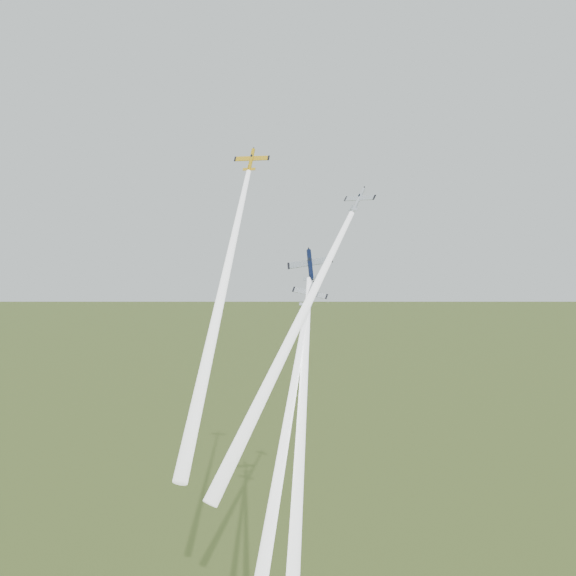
# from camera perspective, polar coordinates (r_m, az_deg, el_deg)

# --- Properties ---
(plane_yellow) EXTENTS (7.96, 6.18, 6.56)m
(plane_yellow) POSITION_cam_1_polar(r_m,az_deg,el_deg) (150.19, -2.93, 10.09)
(plane_yellow) COLOR gold
(smoke_trail_yellow) EXTENTS (6.12, 42.69, 51.92)m
(smoke_trail_yellow) POSITION_cam_1_polar(r_m,az_deg,el_deg) (128.83, -5.47, -1.39)
(smoke_trail_yellow) COLOR white
(plane_navy) EXTENTS (10.68, 7.94, 8.90)m
(plane_navy) POSITION_cam_1_polar(r_m,az_deg,el_deg) (137.41, 1.76, 1.86)
(plane_navy) COLOR black
(smoke_trail_navy) EXTENTS (11.32, 44.21, 54.38)m
(smoke_trail_navy) POSITION_cam_1_polar(r_m,az_deg,el_deg) (119.47, 0.94, -12.72)
(smoke_trail_navy) COLOR white
(plane_silver_right) EXTENTS (8.18, 7.39, 6.00)m
(plane_silver_right) POSITION_cam_1_polar(r_m,az_deg,el_deg) (135.09, 5.59, 6.98)
(plane_silver_right) COLOR silver
(smoke_trail_silver_right) EXTENTS (17.46, 35.54, 45.91)m
(smoke_trail_silver_right) POSITION_cam_1_polar(r_m,az_deg,el_deg) (120.90, -0.02, -4.48)
(smoke_trail_silver_right) COLOR white
(plane_silver_low) EXTENTS (7.48, 5.33, 6.97)m
(plane_silver_low) POSITION_cam_1_polar(r_m,az_deg,el_deg) (133.09, 1.69, -0.52)
(plane_silver_low) COLOR #B3BAC2
(smoke_trail_silver_low) EXTENTS (4.29, 38.34, 46.51)m
(smoke_trail_silver_low) POSITION_cam_1_polar(r_m,az_deg,el_deg) (118.91, -0.55, -13.49)
(smoke_trail_silver_low) COLOR white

